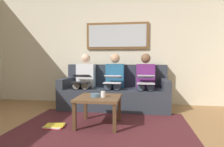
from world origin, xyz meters
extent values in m
cube|color=beige|center=(0.00, -2.60, 1.30)|extent=(6.00, 0.12, 2.60)
cube|color=#4C1E23|center=(0.00, -0.85, 0.00)|extent=(2.60, 1.80, 0.01)
cube|color=#2D333D|center=(0.00, -2.05, 0.21)|extent=(2.20, 0.90, 0.42)
cube|color=#2D333D|center=(0.00, -2.40, 0.66)|extent=(2.20, 0.20, 0.48)
cube|color=#2D333D|center=(-1.03, -2.05, 0.52)|extent=(0.14, 0.90, 0.20)
cube|color=#2D333D|center=(1.03, -2.05, 0.52)|extent=(0.14, 0.90, 0.20)
cube|color=brown|center=(0.00, -2.51, 1.55)|extent=(1.41, 0.04, 0.60)
cube|color=#B2B7BC|center=(0.00, -2.48, 1.55)|extent=(1.31, 0.01, 0.50)
cube|color=brown|center=(0.09, -0.90, 0.43)|extent=(0.66, 0.66, 0.04)
cube|color=#4C331E|center=(-0.20, -0.61, 0.20)|extent=(0.05, 0.05, 0.41)
cube|color=#4C331E|center=(0.38, -0.61, 0.20)|extent=(0.05, 0.05, 0.41)
cube|color=#4C331E|center=(-0.20, -1.19, 0.20)|extent=(0.05, 0.05, 0.41)
cube|color=#4C331E|center=(0.38, -1.19, 0.20)|extent=(0.05, 0.05, 0.41)
cylinder|color=silver|center=(0.02, -0.88, 0.49)|extent=(0.07, 0.07, 0.09)
cylinder|color=slate|center=(0.14, -0.89, 0.47)|extent=(0.14, 0.14, 0.05)
cube|color=#66236B|center=(-0.64, -2.15, 0.67)|extent=(0.38, 0.22, 0.50)
sphere|color=brown|center=(-0.64, -2.15, 1.04)|extent=(0.20, 0.20, 0.20)
cylinder|color=#384256|center=(-0.73, -1.94, 0.49)|extent=(0.14, 0.42, 0.14)
cylinder|color=#384256|center=(-0.55, -1.94, 0.49)|extent=(0.14, 0.42, 0.14)
cylinder|color=#384256|center=(-0.73, -1.73, 0.21)|extent=(0.11, 0.11, 0.42)
cylinder|color=#384256|center=(-0.55, -1.73, 0.21)|extent=(0.11, 0.11, 0.42)
cube|color=silver|center=(-0.64, -1.73, 0.57)|extent=(0.33, 0.23, 0.01)
cube|color=silver|center=(-0.64, -1.88, 0.68)|extent=(0.33, 0.22, 0.08)
cube|color=#A5C6EA|center=(-0.64, -1.88, 0.69)|extent=(0.30, 0.20, 0.06)
cube|color=#235B84|center=(0.00, -2.15, 0.67)|extent=(0.38, 0.22, 0.50)
sphere|color=tan|center=(0.00, -2.15, 1.04)|extent=(0.20, 0.20, 0.20)
cylinder|color=#384256|center=(-0.09, -1.94, 0.49)|extent=(0.14, 0.42, 0.14)
cylinder|color=#384256|center=(0.09, -1.94, 0.49)|extent=(0.14, 0.42, 0.14)
cylinder|color=#384256|center=(-0.09, -1.73, 0.21)|extent=(0.11, 0.11, 0.42)
cylinder|color=#384256|center=(0.09, -1.73, 0.21)|extent=(0.11, 0.11, 0.42)
cube|color=white|center=(0.00, -1.73, 0.57)|extent=(0.34, 0.21, 0.01)
cube|color=white|center=(0.00, -1.87, 0.67)|extent=(0.34, 0.21, 0.07)
cube|color=#A5C6EA|center=(0.00, -1.86, 0.68)|extent=(0.31, 0.18, 0.06)
cube|color=silver|center=(0.64, -2.15, 0.67)|extent=(0.38, 0.22, 0.50)
sphere|color=beige|center=(0.64, -2.15, 1.04)|extent=(0.20, 0.20, 0.20)
cylinder|color=gray|center=(0.55, -1.94, 0.49)|extent=(0.14, 0.42, 0.14)
cylinder|color=gray|center=(0.73, -1.94, 0.49)|extent=(0.14, 0.42, 0.14)
cylinder|color=gray|center=(0.55, -1.73, 0.21)|extent=(0.11, 0.11, 0.42)
cylinder|color=gray|center=(0.73, -1.73, 0.21)|extent=(0.11, 0.11, 0.42)
cube|color=black|center=(0.64, -1.73, 0.57)|extent=(0.35, 0.23, 0.01)
cube|color=black|center=(0.64, -1.87, 0.68)|extent=(0.35, 0.22, 0.07)
cube|color=#A5C6EA|center=(0.64, -1.87, 0.68)|extent=(0.32, 0.19, 0.06)
cube|color=red|center=(0.72, -0.69, 0.01)|extent=(0.28, 0.20, 0.01)
cube|color=white|center=(0.73, -0.69, 0.02)|extent=(0.29, 0.22, 0.01)
cube|color=yellow|center=(0.73, -0.72, 0.03)|extent=(0.31, 0.24, 0.01)
camera|label=1|loc=(-0.57, 2.15, 1.03)|focal=32.82mm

